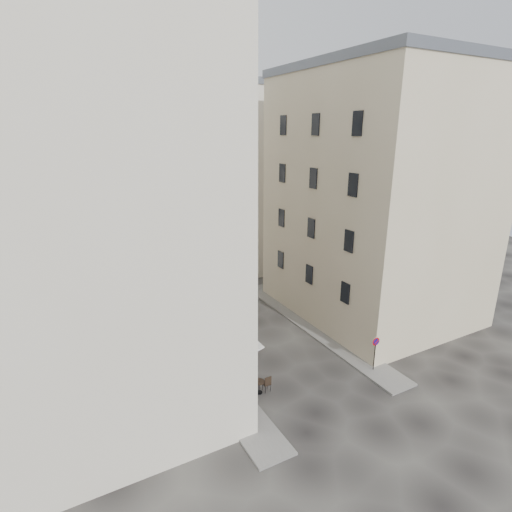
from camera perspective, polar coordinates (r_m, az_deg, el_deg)
ground at (r=26.54m, az=3.71°, el=-14.68°), size 90.00×90.00×0.00m
sidewalk_left at (r=27.95m, az=-8.86°, el=-12.93°), size 2.00×22.00×0.12m
sidewalk_right at (r=30.90m, az=7.92°, el=-9.76°), size 2.00×18.00×0.12m
building_left at (r=22.32m, az=-23.93°, el=6.18°), size 12.20×16.20×20.60m
building_right at (r=32.22m, az=16.84°, el=8.16°), size 12.20×14.20×18.60m
building_back at (r=39.83m, az=-12.14°, el=10.15°), size 18.20×10.20×18.60m
cafe_storefront at (r=24.65m, az=-6.22°, el=-12.38°), size 1.74×7.30×3.50m
stone_steps at (r=36.44m, az=-6.82°, el=-4.77°), size 9.00×3.15×0.80m
bollard_near at (r=24.18m, az=-1.79°, el=-16.71°), size 0.12×0.12×0.98m
bollard_mid at (r=26.88m, az=-5.22°, el=-12.96°), size 0.12×0.12×0.98m
bollard_far at (r=29.75m, az=-7.94°, el=-9.88°), size 0.12×0.12×0.98m
no_parking_sign at (r=25.65m, az=16.69°, el=-12.43°), size 0.53×0.10×2.31m
bistro_table_a at (r=23.45m, az=0.37°, el=-18.01°), size 1.37×0.64×0.96m
bistro_table_b at (r=25.31m, az=-1.36°, el=-15.26°), size 1.17×0.55×0.82m
bistro_table_c at (r=26.52m, az=-5.63°, el=-13.58°), size 1.30×0.61×0.91m
bistro_table_d at (r=26.89m, az=-5.01°, el=-13.10°), size 1.28×0.60×0.90m
bistro_table_e at (r=27.95m, az=-7.09°, el=-11.79°), size 1.41×0.66×0.99m
pedestrian at (r=27.39m, az=-5.44°, el=-11.73°), size 0.67×0.57×1.57m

